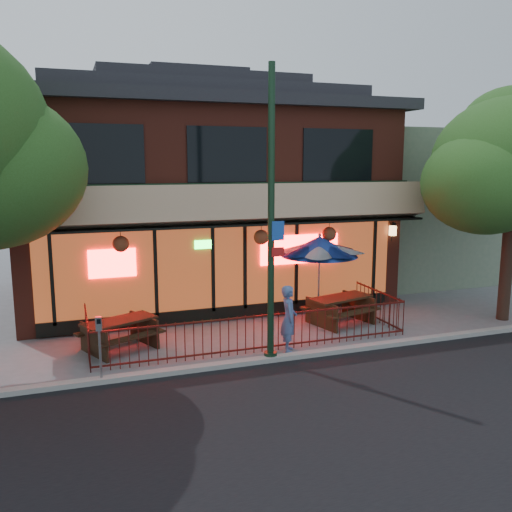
% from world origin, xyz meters
% --- Properties ---
extents(ground, '(80.00, 80.00, 0.00)m').
position_xyz_m(ground, '(0.00, 0.00, 0.00)').
color(ground, gray).
rests_on(ground, ground).
extents(asphalt_street, '(80.00, 11.00, 0.00)m').
position_xyz_m(asphalt_street, '(0.00, -6.00, 0.00)').
color(asphalt_street, black).
rests_on(asphalt_street, ground).
extents(curb, '(80.00, 0.25, 0.12)m').
position_xyz_m(curb, '(0.00, -0.50, 0.06)').
color(curb, '#999993').
rests_on(curb, ground).
extents(restaurant_building, '(12.96, 9.49, 8.05)m').
position_xyz_m(restaurant_building, '(0.00, 7.11, 4.13)').
color(restaurant_building, maroon).
rests_on(restaurant_building, ground).
extents(neighbor_building, '(6.00, 7.00, 6.00)m').
position_xyz_m(neighbor_building, '(9.00, 7.70, 3.00)').
color(neighbor_building, gray).
rests_on(neighbor_building, ground).
extents(patio_fence, '(8.44, 2.62, 1.00)m').
position_xyz_m(patio_fence, '(0.00, 0.50, 0.63)').
color(patio_fence, '#4D1410').
rests_on(patio_fence, ground).
extents(street_light, '(0.43, 0.32, 7.00)m').
position_xyz_m(street_light, '(0.00, -0.40, 3.15)').
color(street_light, black).
rests_on(street_light, ground).
extents(picnic_table_left, '(2.28, 2.07, 0.80)m').
position_xyz_m(picnic_table_left, '(-3.40, 1.57, 0.52)').
color(picnic_table_left, '#301E11').
rests_on(picnic_table_left, ground).
extents(picnic_table_right, '(2.23, 1.91, 0.82)m').
position_xyz_m(picnic_table_right, '(3.06, 1.77, 0.54)').
color(picnic_table_right, '#392514').
rests_on(picnic_table_right, ground).
extents(patio_umbrella, '(2.33, 2.33, 2.66)m').
position_xyz_m(patio_umbrella, '(2.63, 2.40, 2.27)').
color(patio_umbrella, gray).
rests_on(patio_umbrella, ground).
extents(pedestrian, '(0.58, 0.72, 1.72)m').
position_xyz_m(pedestrian, '(0.66, 0.02, 0.86)').
color(pedestrian, '#4F689F').
rests_on(pedestrian, ground).
extents(parking_meter_near, '(0.15, 0.13, 1.50)m').
position_xyz_m(parking_meter_near, '(-4.00, -0.48, 1.02)').
color(parking_meter_near, gray).
rests_on(parking_meter_near, ground).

